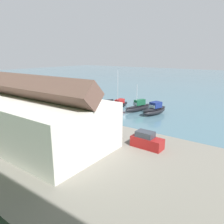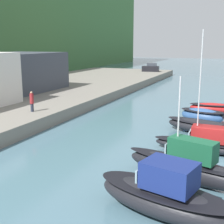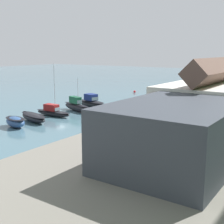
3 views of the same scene
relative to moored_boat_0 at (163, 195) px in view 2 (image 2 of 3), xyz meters
The scene contains 10 objects.
ground_plane 8.64m from the moored_boat_0, ahead, with size 320.00×320.00×0.00m, color slate.
yacht_club_building 36.94m from the moored_boat_0, 50.55° to the left, with size 14.72×10.13×5.63m.
moored_boat_0 is the anchor object (origin of this frame).
moored_boat_1 4.37m from the moored_boat_0, ahead, with size 3.87×8.32×6.44m.
moored_boat_2 10.31m from the moored_boat_0, ahead, with size 2.02×7.82×9.35m.
moored_boat_3 15.32m from the moored_boat_0, ahead, with size 4.27×7.88×1.31m.
moored_boat_4 19.54m from the moored_boat_0, ahead, with size 3.49×5.11×1.59m.
moored_boat_5 24.90m from the moored_boat_0, ahead, with size 2.82×5.73×1.28m.
parked_car_0 65.80m from the moored_boat_0, 16.43° to the left, with size 2.31×4.39×2.16m.
person_on_quay 21.03m from the moored_boat_0, 54.03° to the left, with size 0.40×0.40×2.14m.
Camera 2 is at (-22.35, -1.81, 8.33)m, focal length 50.00 mm.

